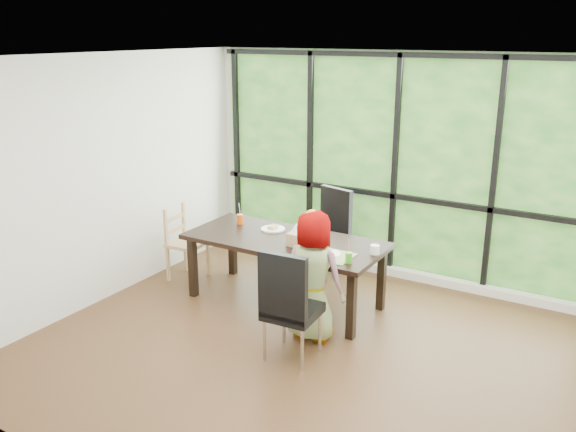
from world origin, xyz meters
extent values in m
plane|color=black|center=(0.00, 0.00, 0.00)|extent=(5.00, 5.00, 0.00)
plane|color=silver|center=(0.00, 2.25, 1.35)|extent=(5.00, 0.00, 5.00)
cube|color=#1D511B|center=(0.00, 2.23, 1.35)|extent=(4.80, 0.02, 2.65)
cube|color=silver|center=(0.00, 2.15, 0.05)|extent=(4.80, 0.12, 0.10)
cube|color=black|center=(-0.69, 0.79, 0.38)|extent=(2.21, 1.06, 0.75)
cube|color=black|center=(-0.67, 1.72, 0.54)|extent=(0.56, 0.56, 1.08)
cube|color=black|center=(-0.02, -0.18, 0.54)|extent=(0.49, 0.49, 1.08)
cube|color=tan|center=(-2.06, 0.78, 0.45)|extent=(0.43, 0.45, 0.90)
imported|color=orange|center=(-0.69, 1.37, 0.46)|extent=(0.39, 0.32, 0.93)
imported|color=slate|center=(-0.05, 0.25, 0.65)|extent=(0.64, 0.42, 1.29)
cube|color=tan|center=(-0.07, 0.58, 0.75)|extent=(0.51, 0.37, 0.01)
cylinder|color=white|center=(-0.97, 0.99, 0.76)|extent=(0.27, 0.27, 0.02)
cylinder|color=white|center=(-0.06, 0.60, 0.76)|extent=(0.25, 0.25, 0.02)
cylinder|color=#E95409|center=(-1.41, 0.98, 0.81)|extent=(0.07, 0.07, 0.11)
cylinder|color=green|center=(0.21, 0.50, 0.80)|extent=(0.07, 0.07, 0.11)
cylinder|color=white|center=(0.33, 0.86, 0.80)|extent=(0.09, 0.09, 0.09)
cube|color=tan|center=(-0.48, 0.68, 0.82)|extent=(0.16, 0.16, 0.14)
cylinder|color=white|center=(-1.41, 0.98, 0.90)|extent=(0.01, 0.04, 0.20)
cylinder|color=pink|center=(0.21, 0.50, 0.90)|extent=(0.01, 0.04, 0.20)
cone|color=white|center=(-0.48, 0.68, 0.94)|extent=(0.12, 0.12, 0.11)
camera|label=1|loc=(2.48, -4.49, 2.91)|focal=37.57mm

